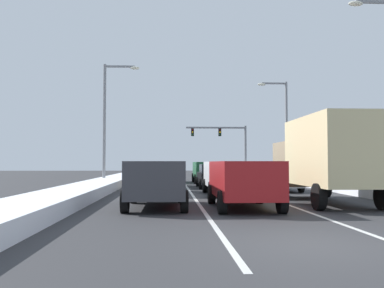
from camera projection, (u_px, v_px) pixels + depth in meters
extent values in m
plane|color=#333335|center=(216.00, 189.00, 26.08)|extent=(120.00, 120.00, 0.00)
cube|color=silver|center=(233.00, 185.00, 30.56)|extent=(0.14, 48.47, 0.01)
cube|color=silver|center=(186.00, 185.00, 30.38)|extent=(0.14, 48.47, 0.01)
cube|color=white|center=(305.00, 181.00, 30.86)|extent=(1.85, 48.47, 0.62)
cube|color=white|center=(111.00, 182.00, 30.11)|extent=(2.18, 48.47, 0.52)
cube|color=#937F60|center=(304.00, 164.00, 19.67)|extent=(2.35, 2.20, 2.00)
cube|color=#D1C18C|center=(334.00, 151.00, 16.10)|extent=(2.35, 5.00, 2.60)
cylinder|color=black|center=(278.00, 188.00, 19.86)|extent=(0.28, 0.92, 0.92)
cylinder|color=black|center=(326.00, 187.00, 19.98)|extent=(0.28, 0.92, 0.92)
cylinder|color=black|center=(319.00, 197.00, 14.47)|extent=(0.28, 0.92, 0.92)
cylinder|color=black|center=(383.00, 197.00, 14.59)|extent=(0.28, 0.92, 0.92)
cube|color=#B7BABF|center=(277.00, 180.00, 24.53)|extent=(1.82, 4.50, 0.70)
cube|color=black|center=(278.00, 169.00, 24.41)|extent=(1.64, 2.20, 0.55)
cube|color=red|center=(275.00, 179.00, 22.31)|extent=(0.24, 0.08, 0.14)
cube|color=red|center=(301.00, 179.00, 22.38)|extent=(0.24, 0.08, 0.14)
cylinder|color=black|center=(257.00, 184.00, 26.02)|extent=(0.22, 0.66, 0.66)
cylinder|color=black|center=(285.00, 184.00, 26.12)|extent=(0.22, 0.66, 0.66)
cylinder|color=black|center=(268.00, 187.00, 22.93)|extent=(0.22, 0.66, 0.66)
cylinder|color=black|center=(301.00, 186.00, 23.02)|extent=(0.22, 0.66, 0.66)
cube|color=maroon|center=(255.00, 170.00, 31.58)|extent=(1.95, 4.90, 1.25)
cube|color=black|center=(262.00, 167.00, 29.19)|extent=(1.56, 0.06, 0.55)
cube|color=red|center=(250.00, 172.00, 29.14)|extent=(0.20, 0.08, 0.28)
cube|color=red|center=(273.00, 172.00, 29.23)|extent=(0.20, 0.08, 0.28)
cylinder|color=black|center=(238.00, 179.00, 33.20)|extent=(0.25, 0.74, 0.74)
cylinder|color=black|center=(262.00, 179.00, 33.30)|extent=(0.25, 0.74, 0.74)
cylinder|color=black|center=(246.00, 180.00, 29.81)|extent=(0.25, 0.74, 0.74)
cylinder|color=black|center=(273.00, 180.00, 29.91)|extent=(0.25, 0.74, 0.74)
cube|color=navy|center=(242.00, 174.00, 37.72)|extent=(1.82, 4.50, 0.70)
cube|color=black|center=(243.00, 167.00, 37.60)|extent=(1.64, 2.20, 0.55)
cube|color=red|center=(239.00, 173.00, 35.49)|extent=(0.24, 0.08, 0.14)
cube|color=red|center=(255.00, 173.00, 35.57)|extent=(0.24, 0.08, 0.14)
cylinder|color=black|center=(230.00, 177.00, 39.20)|extent=(0.22, 0.66, 0.66)
cylinder|color=black|center=(249.00, 177.00, 39.30)|extent=(0.22, 0.66, 0.66)
cylinder|color=black|center=(235.00, 178.00, 36.11)|extent=(0.22, 0.66, 0.66)
cylinder|color=black|center=(256.00, 178.00, 36.21)|extent=(0.22, 0.66, 0.66)
cube|color=maroon|center=(243.00, 179.00, 15.18)|extent=(1.95, 4.90, 1.25)
cube|color=black|center=(257.00, 173.00, 12.79)|extent=(1.56, 0.06, 0.55)
cube|color=red|center=(231.00, 185.00, 12.74)|extent=(0.20, 0.08, 0.28)
cube|color=red|center=(282.00, 185.00, 12.83)|extent=(0.20, 0.08, 0.28)
cylinder|color=black|center=(212.00, 194.00, 16.80)|extent=(0.25, 0.74, 0.74)
cylinder|color=black|center=(259.00, 194.00, 16.90)|extent=(0.25, 0.74, 0.74)
cylinder|color=black|center=(222.00, 202.00, 13.41)|extent=(0.25, 0.74, 0.74)
cylinder|color=black|center=(282.00, 202.00, 13.51)|extent=(0.25, 0.74, 0.74)
cube|color=silver|center=(227.00, 174.00, 21.38)|extent=(1.95, 4.90, 1.25)
cube|color=black|center=(234.00, 169.00, 18.99)|extent=(1.56, 0.06, 0.55)
cube|color=red|center=(217.00, 178.00, 18.94)|extent=(0.20, 0.08, 0.28)
cube|color=red|center=(251.00, 178.00, 19.02)|extent=(0.20, 0.08, 0.28)
cylinder|color=black|center=(205.00, 186.00, 22.99)|extent=(0.25, 0.74, 0.74)
cylinder|color=black|center=(240.00, 186.00, 23.10)|extent=(0.25, 0.74, 0.74)
cylinder|color=black|center=(211.00, 190.00, 19.60)|extent=(0.25, 0.74, 0.74)
cylinder|color=black|center=(252.00, 190.00, 19.70)|extent=(0.25, 0.74, 0.74)
cube|color=black|center=(213.00, 178.00, 27.35)|extent=(1.82, 4.50, 0.70)
cube|color=black|center=(213.00, 169.00, 27.22)|extent=(1.64, 2.20, 0.55)
cube|color=red|center=(205.00, 177.00, 25.12)|extent=(0.24, 0.08, 0.14)
cube|color=red|center=(229.00, 177.00, 25.19)|extent=(0.24, 0.08, 0.14)
cylinder|color=black|center=(198.00, 182.00, 28.83)|extent=(0.22, 0.66, 0.66)
cylinder|color=black|center=(224.00, 182.00, 28.93)|extent=(0.22, 0.66, 0.66)
cylinder|color=black|center=(201.00, 184.00, 25.74)|extent=(0.22, 0.66, 0.66)
cylinder|color=black|center=(230.00, 184.00, 25.83)|extent=(0.22, 0.66, 0.66)
cube|color=#1E5633|center=(207.00, 170.00, 34.04)|extent=(1.95, 4.90, 1.25)
cube|color=black|center=(209.00, 167.00, 31.65)|extent=(1.56, 0.06, 0.55)
cube|color=red|center=(199.00, 172.00, 31.60)|extent=(0.20, 0.08, 0.28)
cube|color=red|center=(220.00, 172.00, 31.68)|extent=(0.20, 0.08, 0.28)
cylinder|color=black|center=(193.00, 178.00, 35.66)|extent=(0.25, 0.74, 0.74)
cylinder|color=black|center=(216.00, 177.00, 35.76)|extent=(0.25, 0.74, 0.74)
cylinder|color=black|center=(196.00, 179.00, 32.26)|extent=(0.25, 0.74, 0.74)
cylinder|color=black|center=(221.00, 179.00, 32.36)|extent=(0.25, 0.74, 0.74)
cube|color=#38383D|center=(156.00, 179.00, 15.46)|extent=(1.95, 4.90, 1.25)
cube|color=black|center=(154.00, 173.00, 13.06)|extent=(1.56, 0.06, 0.55)
cube|color=red|center=(128.00, 185.00, 13.02)|extent=(0.20, 0.08, 0.28)
cube|color=red|center=(179.00, 185.00, 13.10)|extent=(0.20, 0.08, 0.28)
cylinder|color=black|center=(134.00, 194.00, 17.07)|extent=(0.25, 0.74, 0.74)
cylinder|color=black|center=(181.00, 194.00, 17.17)|extent=(0.25, 0.74, 0.74)
cylinder|color=black|center=(125.00, 202.00, 13.68)|extent=(0.25, 0.74, 0.74)
cylinder|color=black|center=(184.00, 201.00, 13.78)|extent=(0.25, 0.74, 0.74)
cube|color=slate|center=(158.00, 174.00, 22.40)|extent=(1.95, 4.90, 1.25)
cube|color=black|center=(157.00, 169.00, 20.01)|extent=(1.56, 0.06, 0.55)
cube|color=red|center=(140.00, 177.00, 19.96)|extent=(0.20, 0.08, 0.28)
cube|color=red|center=(173.00, 177.00, 20.04)|extent=(0.20, 0.08, 0.28)
cylinder|color=black|center=(142.00, 185.00, 24.02)|extent=(0.25, 0.74, 0.74)
cylinder|color=black|center=(176.00, 185.00, 24.12)|extent=(0.25, 0.74, 0.74)
cylinder|color=black|center=(137.00, 188.00, 20.62)|extent=(0.25, 0.74, 0.74)
cylinder|color=black|center=(177.00, 188.00, 20.73)|extent=(0.25, 0.74, 0.74)
cube|color=#937F60|center=(159.00, 171.00, 28.39)|extent=(1.95, 4.90, 1.25)
cube|color=black|center=(158.00, 168.00, 25.99)|extent=(1.56, 0.06, 0.55)
cube|color=red|center=(145.00, 174.00, 25.95)|extent=(0.20, 0.08, 0.28)
cube|color=red|center=(171.00, 174.00, 26.03)|extent=(0.20, 0.08, 0.28)
cylinder|color=black|center=(146.00, 180.00, 30.00)|extent=(0.25, 0.74, 0.74)
cylinder|color=black|center=(173.00, 180.00, 30.10)|extent=(0.25, 0.74, 0.74)
cylinder|color=black|center=(143.00, 183.00, 26.61)|extent=(0.25, 0.74, 0.74)
cylinder|color=black|center=(174.00, 183.00, 26.71)|extent=(0.25, 0.74, 0.74)
cube|color=#B7BABF|center=(164.00, 170.00, 34.89)|extent=(1.95, 4.90, 1.25)
cube|color=black|center=(164.00, 167.00, 32.50)|extent=(1.56, 0.06, 0.55)
cube|color=red|center=(154.00, 171.00, 32.45)|extent=(0.20, 0.08, 0.28)
cube|color=red|center=(174.00, 171.00, 32.54)|extent=(0.20, 0.08, 0.28)
cylinder|color=black|center=(153.00, 177.00, 36.51)|extent=(0.25, 0.74, 0.74)
cylinder|color=black|center=(176.00, 177.00, 36.61)|extent=(0.25, 0.74, 0.74)
cylinder|color=black|center=(152.00, 179.00, 33.12)|extent=(0.25, 0.74, 0.74)
cylinder|color=black|center=(176.00, 179.00, 33.22)|extent=(0.25, 0.74, 0.74)
cylinder|color=slate|center=(245.00, 151.00, 52.94)|extent=(0.28, 0.28, 6.20)
cube|color=slate|center=(216.00, 128.00, 52.87)|extent=(7.40, 0.20, 0.20)
cube|color=black|center=(220.00, 132.00, 52.87)|extent=(0.34, 0.34, 0.95)
sphere|color=#4C0A0A|center=(220.00, 130.00, 52.69)|extent=(0.22, 0.22, 0.22)
sphere|color=#F2AD14|center=(220.00, 132.00, 52.68)|extent=(0.22, 0.22, 0.22)
sphere|color=#0C3819|center=(220.00, 135.00, 52.67)|extent=(0.22, 0.22, 0.22)
cube|color=black|center=(193.00, 132.00, 52.69)|extent=(0.34, 0.34, 0.95)
sphere|color=#4C0A0A|center=(193.00, 130.00, 52.51)|extent=(0.22, 0.22, 0.22)
sphere|color=#F2AD14|center=(193.00, 132.00, 52.50)|extent=(0.22, 0.22, 0.22)
sphere|color=#0C3819|center=(193.00, 134.00, 52.49)|extent=(0.22, 0.22, 0.22)
cube|color=gray|center=(378.00, 2.00, 20.26)|extent=(2.20, 0.14, 0.14)
ellipsoid|color=#EAE5C6|center=(356.00, 4.00, 20.20)|extent=(0.70, 0.36, 0.24)
cylinder|color=gray|center=(287.00, 131.00, 37.66)|extent=(0.22, 0.22, 8.80)
cube|color=gray|center=(274.00, 83.00, 37.78)|extent=(2.20, 0.14, 0.14)
ellipsoid|color=#EAE5C6|center=(262.00, 84.00, 37.72)|extent=(0.70, 0.36, 0.24)
cylinder|color=gray|center=(104.00, 124.00, 31.19)|extent=(0.22, 0.22, 8.87)
cube|color=gray|center=(120.00, 67.00, 31.44)|extent=(2.20, 0.14, 0.14)
ellipsoid|color=#EAE5C6|center=(135.00, 68.00, 31.49)|extent=(0.70, 0.36, 0.24)
cylinder|color=#59595B|center=(299.00, 151.00, 40.50)|extent=(0.16, 0.16, 5.50)
cylinder|color=#59595B|center=(320.00, 151.00, 40.60)|extent=(0.16, 0.16, 5.50)
cube|color=red|center=(309.00, 131.00, 40.63)|extent=(3.20, 0.12, 1.60)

